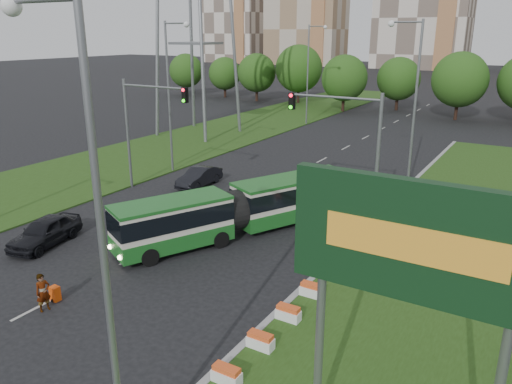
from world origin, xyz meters
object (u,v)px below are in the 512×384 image
Objects in this scene: articulated_bus at (239,208)px; car_left_near at (45,231)px; car_left_far at (199,177)px; shopping_trolley at (55,294)px; traffic_mast_left at (143,118)px; traffic_mast_median at (351,138)px; pedestrian at (43,292)px; billboard at (412,255)px.

articulated_bus reaches higher than car_left_near.
shopping_trolley is (4.94, -16.89, -0.37)m from car_left_far.
shopping_trolley is (5.51, -3.72, -0.44)m from car_left_near.
traffic_mast_left is 12.02× the size of shopping_trolley.
articulated_bus is 22.40× the size of shopping_trolley.
traffic_mast_median is 1.88× the size of car_left_far.
billboard is at bearing -78.32° from pedestrian.
billboard reaches higher than car_left_far.
traffic_mast_median reaches higher than car_left_far.
billboard is 17.68m from traffic_mast_median.
car_left_far is (-12.52, 1.82, -4.65)m from traffic_mast_median.
billboard is 0.54× the size of articulated_bus.
pedestrian is (-7.29, -15.82, -4.51)m from traffic_mast_median.
traffic_mast_median is 17.99m from pedestrian.
car_left_far reaches higher than shopping_trolley.
traffic_mast_median and traffic_mast_left have the same top height.
car_left_near is at bearing 64.84° from pedestrian.
articulated_bus is at bearing -18.27° from traffic_mast_left.
traffic_mast_median is (-7.47, 16.00, -0.81)m from billboard.
car_left_far is (2.63, 2.82, -4.65)m from traffic_mast_left.
traffic_mast_left is 6.04m from car_left_far.
traffic_mast_median is 13.48m from car_left_far.
shopping_trolley is at bearing -116.74° from traffic_mast_median.
traffic_mast_left is 1.77× the size of car_left_near.
car_left_near is at bearing -93.79° from car_left_far.
billboard is 21.77m from car_left_near.
car_left_far is 17.60m from shopping_trolley.
shopping_trolley is (-15.06, 0.94, -5.83)m from billboard.
articulated_bus is at bearing -138.77° from traffic_mast_median.
shopping_trolley is at bearing -77.84° from articulated_bus.
car_left_far is at bearing 108.73° from shopping_trolley.
traffic_mast_median is 1.77× the size of car_left_near.
traffic_mast_median is at bearing 67.10° from articulated_bus.
articulated_bus reaches higher than pedestrian.
car_left_near is 13.18m from car_left_far.
traffic_mast_left is at bearing -134.28° from car_left_far.
pedestrian is at bearing -114.73° from traffic_mast_median.
car_left_far is at bearing 138.28° from billboard.
articulated_bus is (10.18, -3.36, -3.85)m from traffic_mast_left.
pedestrian is at bearing -65.81° from shopping_trolley.
car_left_near reaches higher than shopping_trolley.
billboard reaches higher than car_left_near.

